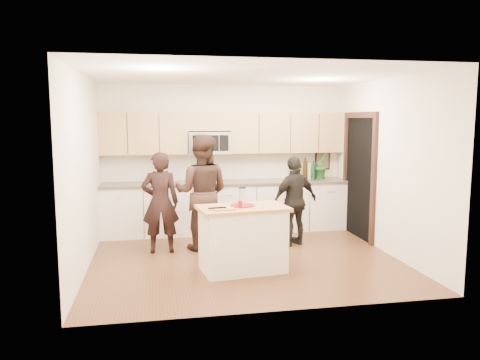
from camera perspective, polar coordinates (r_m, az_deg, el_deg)
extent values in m
plane|color=brown|center=(7.15, 0.49, -9.47)|extent=(4.50, 4.50, 0.00)
cube|color=silver|center=(8.84, -1.95, 2.72)|extent=(4.50, 0.02, 2.70)
cube|color=silver|center=(4.94, 4.88, -1.10)|extent=(4.50, 0.02, 2.70)
cube|color=silver|center=(6.82, -18.40, 0.91)|extent=(0.02, 4.00, 2.70)
cube|color=silver|center=(7.63, 17.34, 1.61)|extent=(0.02, 4.00, 2.70)
cube|color=white|center=(6.87, 0.51, 12.62)|extent=(4.50, 4.00, 0.02)
cube|color=white|center=(8.66, -1.63, -3.40)|extent=(4.50, 0.62, 0.90)
cube|color=brown|center=(8.57, -1.63, -0.32)|extent=(4.50, 0.66, 0.04)
cube|color=tan|center=(8.56, -11.67, 5.59)|extent=(1.55, 0.33, 0.75)
cube|color=tan|center=(8.90, 5.67, 5.78)|extent=(2.17, 0.33, 0.75)
cube|color=tan|center=(8.61, -3.87, 7.14)|extent=(0.78, 0.33, 0.33)
cube|color=silver|center=(8.58, -3.82, 4.57)|extent=(0.76, 0.40, 0.40)
cube|color=black|center=(8.37, -4.20, 4.49)|extent=(0.47, 0.01, 0.29)
cube|color=black|center=(8.41, -1.96, 4.52)|extent=(0.17, 0.01, 0.29)
cube|color=black|center=(8.46, 14.37, 0.22)|extent=(0.02, 1.05, 2.10)
cube|color=black|center=(7.94, 15.98, -0.30)|extent=(0.06, 0.10, 2.10)
cube|color=black|center=(8.97, 12.73, 0.68)|extent=(0.06, 0.10, 2.10)
cube|color=black|center=(8.39, 14.50, 7.70)|extent=(0.06, 1.25, 0.10)
cube|color=black|center=(9.32, 10.02, 2.42)|extent=(0.30, 0.03, 0.38)
cube|color=tan|center=(9.31, 10.05, 2.41)|extent=(0.24, 0.00, 0.32)
cube|color=white|center=(8.22, -7.86, -2.29)|extent=(0.34, 0.01, 0.48)
cube|color=white|center=(8.47, -7.98, -0.39)|extent=(0.34, 0.60, 0.01)
cube|color=white|center=(6.47, 0.33, -7.39)|extent=(1.18, 0.78, 0.85)
cube|color=#B4884B|center=(6.37, 0.33, -3.48)|extent=(1.28, 0.84, 0.05)
cylinder|color=maroon|center=(6.42, 0.31, -3.09)|extent=(0.34, 0.34, 0.02)
cube|color=silver|center=(6.37, 0.28, -2.04)|extent=(0.07, 0.06, 0.23)
cube|color=black|center=(6.36, 0.28, -0.94)|extent=(0.08, 0.06, 0.02)
cylinder|color=maroon|center=(6.25, 0.03, -3.01)|extent=(0.06, 0.06, 0.09)
cube|color=#B4884B|center=(6.13, -1.92, -3.58)|extent=(0.30, 0.19, 0.02)
cube|color=black|center=(6.14, -2.82, -3.40)|extent=(0.25, 0.06, 0.02)
cube|color=silver|center=(6.15, -2.96, -3.43)|extent=(0.19, 0.04, 0.01)
cube|color=black|center=(8.45, -9.69, 0.32)|extent=(0.27, 0.22, 0.21)
cube|color=silver|center=(8.44, -10.18, 1.03)|extent=(0.03, 0.16, 0.00)
cube|color=silver|center=(8.44, -9.23, 1.05)|extent=(0.03, 0.16, 0.00)
cylinder|color=black|center=(8.89, 6.89, 1.05)|extent=(0.08, 0.08, 0.31)
cylinder|color=#311D09|center=(9.02, 7.95, 1.41)|extent=(0.08, 0.08, 0.40)
cylinder|color=tan|center=(8.97, 8.49, 1.07)|extent=(0.07, 0.07, 0.31)
cylinder|color=black|center=(9.02, 9.30, 1.16)|extent=(0.07, 0.07, 0.33)
cylinder|color=black|center=(8.87, 8.92, 1.14)|extent=(0.08, 0.08, 0.36)
imported|color=#2B692A|center=(9.04, 9.86, 1.78)|extent=(0.37, 0.36, 0.53)
imported|color=black|center=(7.37, -9.69, -2.72)|extent=(0.58, 0.39, 1.59)
imported|color=black|center=(7.46, -4.69, -1.52)|extent=(1.06, 0.92, 1.84)
imported|color=black|center=(7.76, 6.69, -2.56)|extent=(0.94, 0.65, 1.48)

